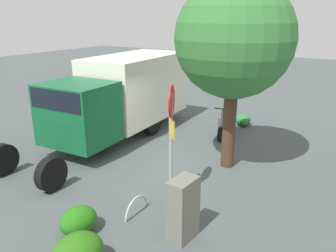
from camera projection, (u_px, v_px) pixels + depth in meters
name	position (u px, v px, depth m)	size (l,w,h in m)	color
ground_plane	(170.00, 162.00, 10.39)	(60.00, 60.00, 0.00)	#475051
box_truck_near	(122.00, 93.00, 12.35)	(8.12, 2.60, 2.86)	black
motorcycle	(226.00, 122.00, 12.56)	(1.81, 0.60, 1.20)	black
stop_sign	(171.00, 125.00, 7.84)	(0.71, 0.33, 2.83)	#9E9EA3
street_tree	(234.00, 40.00, 9.04)	(3.23, 3.23, 5.32)	#47301E
utility_cabinet	(183.00, 209.00, 6.71)	(0.66, 0.40, 1.30)	slate
bike_rack_hoop	(137.00, 213.00, 7.73)	(0.85, 0.85, 0.05)	#B7B7BC
shrub_near_sign	(79.00, 220.00, 6.98)	(0.82, 0.67, 0.56)	#236E14
shrub_by_tree	(243.00, 120.00, 13.78)	(0.71, 0.58, 0.48)	#297C3D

